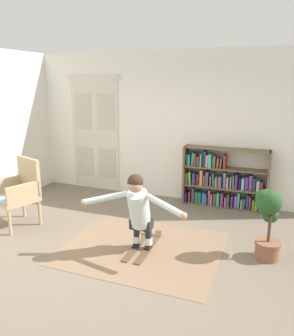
# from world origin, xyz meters

# --- Properties ---
(ground_plane) EXTENTS (7.20, 7.20, 0.00)m
(ground_plane) POSITION_xyz_m (0.00, 0.00, 0.00)
(ground_plane) COLOR #726554
(back_wall) EXTENTS (6.00, 0.10, 2.90)m
(back_wall) POSITION_xyz_m (0.00, 2.60, 1.45)
(back_wall) COLOR white
(back_wall) RESTS_ON ground
(double_door) EXTENTS (1.22, 0.05, 2.45)m
(double_door) POSITION_xyz_m (-1.75, 2.54, 1.23)
(double_door) COLOR beige
(double_door) RESTS_ON ground
(rug) EXTENTS (2.20, 1.84, 0.01)m
(rug) POSITION_xyz_m (0.25, 0.30, 0.00)
(rug) COLOR #84674E
(rug) RESTS_ON ground
(bookshelf) EXTENTS (1.57, 0.30, 1.13)m
(bookshelf) POSITION_xyz_m (1.01, 2.39, 0.49)
(bookshelf) COLOR brown
(bookshelf) RESTS_ON ground
(wicker_chair) EXTENTS (0.77, 0.77, 1.10)m
(wicker_chair) POSITION_xyz_m (-1.94, 0.35, 0.58)
(wicker_chair) COLOR tan
(wicker_chair) RESTS_ON ground
(potted_plant) EXTENTS (0.38, 0.40, 0.96)m
(potted_plant) POSITION_xyz_m (1.89, 0.67, 0.56)
(potted_plant) COLOR brown
(potted_plant) RESTS_ON ground
(skis_pair) EXTENTS (0.29, 0.96, 0.07)m
(skis_pair) POSITION_xyz_m (0.25, 0.33, 0.02)
(skis_pair) COLOR brown
(skis_pair) RESTS_ON rug
(person_skier) EXTENTS (1.45, 0.56, 1.09)m
(person_skier) POSITION_xyz_m (0.26, 0.15, 0.67)
(person_skier) COLOR white
(person_skier) RESTS_ON skis_pair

